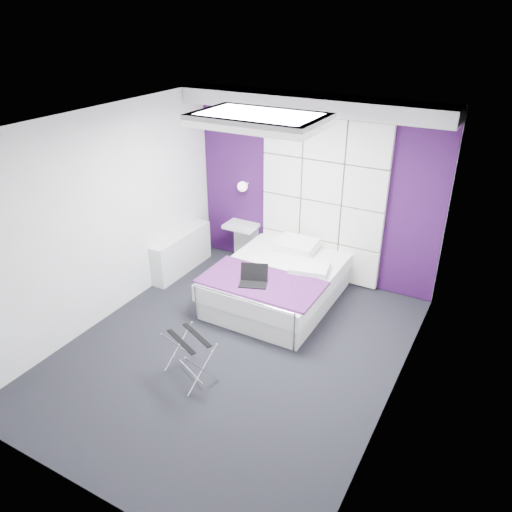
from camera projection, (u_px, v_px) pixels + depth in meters
The scene contains 15 objects.
floor at pixel (234, 350), 5.82m from camera, with size 4.40×4.40×0.00m, color black.
ceiling at pixel (228, 125), 4.64m from camera, with size 4.40×4.40×0.00m, color white.
wall_back at pixel (314, 189), 6.95m from camera, with size 3.60×3.60×0.00m, color silver.
wall_left at pixel (104, 218), 6.01m from camera, with size 4.40×4.40×0.00m, color silver.
wall_right at pixel (403, 293), 4.45m from camera, with size 4.40×4.40×0.00m, color silver.
accent_wall at pixel (314, 189), 6.94m from camera, with size 3.58×0.02×2.58m, color #340F42.
soffit at pixel (311, 103), 6.21m from camera, with size 3.58×0.50×0.20m, color silver.
headboard at pixel (322, 201), 6.89m from camera, with size 1.80×0.08×2.30m, color white, non-canonical shape.
skylight at pixel (259, 119), 5.13m from camera, with size 1.36×0.86×0.12m, color white, non-canonical shape.
wall_lamp at pixel (244, 186), 7.33m from camera, with size 0.15×0.15×0.15m, color white.
radiator at pixel (182, 252), 7.43m from camera, with size 0.22×1.20×0.60m, color silver.
bed at pixel (277, 283), 6.67m from camera, with size 1.52×1.83×0.65m.
nightstand at pixel (241, 226), 7.59m from camera, with size 0.48×0.38×0.05m, color silver.
luggage_rack at pixel (190, 357), 5.30m from camera, with size 0.52×0.38×0.51m.
laptop at pixel (255, 279), 6.16m from camera, with size 0.34×0.24×0.24m.
Camera 1 is at (2.50, -3.98, 3.60)m, focal length 35.00 mm.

